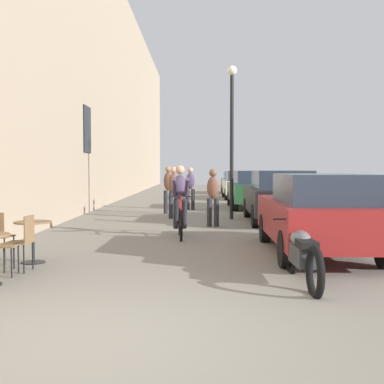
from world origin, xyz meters
The scene contains 16 objects.
ground_plane centered at (0.00, 0.00, 0.00)m, with size 88.00×88.00×0.00m, color gray.
building_facade_left centered at (-3.45, 14.00, 5.66)m, with size 0.54×68.00×11.32m.
cafe_table_mid centered at (-1.97, 3.78, 0.52)m, with size 0.64×0.64×0.72m.
cafe_chair_mid_toward_street centered at (-1.89, 3.08, 0.52)m, with size 0.42×0.42×0.89m.
cyclist_on_bicycle centered at (0.46, 7.06, 0.81)m, with size 0.52×1.76×1.74m.
pedestrian_near centered at (1.30, 9.20, 0.91)m, with size 0.36×0.27×1.62m.
pedestrian_mid centered at (0.09, 11.36, 0.95)m, with size 0.38×0.30×1.69m.
pedestrian_far centered at (-0.20, 13.09, 0.97)m, with size 0.37×0.29×1.72m.
pedestrian_furthest centered at (0.57, 14.85, 0.94)m, with size 0.34×0.24×1.68m.
street_lamp centered at (1.95, 11.21, 3.11)m, with size 0.32×0.32×4.90m.
parked_car_nearest centered at (3.16, 4.70, 0.79)m, with size 1.87×4.33×1.53m.
parked_car_second centered at (3.33, 10.26, 0.82)m, with size 1.94×4.46×1.57m.
parked_car_third centered at (3.11, 15.55, 0.80)m, with size 1.87×4.35×1.54m.
parked_car_fourth centered at (3.13, 21.94, 0.78)m, with size 1.80×4.22×1.50m.
parked_car_fifth centered at (3.27, 27.61, 0.74)m, with size 1.73×4.03×1.43m.
parked_motorcycle centered at (2.37, 2.33, 0.40)m, with size 0.62×2.15×0.92m.
Camera 1 is at (0.89, -4.68, 1.64)m, focal length 46.34 mm.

